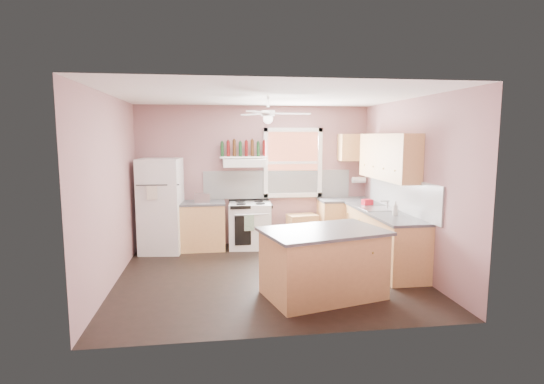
{
  "coord_description": "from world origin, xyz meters",
  "views": [
    {
      "loc": [
        -0.82,
        -6.22,
        2.13
      ],
      "look_at": [
        0.1,
        0.3,
        1.25
      ],
      "focal_mm": 28.0,
      "sensor_mm": 36.0,
      "label": 1
    }
  ],
  "objects": [
    {
      "name": "cart",
      "position": [
        0.9,
        1.75,
        0.28
      ],
      "size": [
        0.61,
        0.46,
        0.56
      ],
      "primitive_type": "cube",
      "rotation": [
        0.0,
        0.0,
        0.17
      ],
      "color": "tan",
      "rests_on": "floor"
    },
    {
      "name": "stove",
      "position": [
        -0.12,
        1.7,
        0.43
      ],
      "size": [
        0.84,
        0.71,
        0.86
      ],
      "primitive_type": "cube",
      "rotation": [
        0.0,
        0.0,
        -0.09
      ],
      "color": "white",
      "rests_on": "floor"
    },
    {
      "name": "upper_cabinet_right",
      "position": [
        2.08,
        0.5,
        1.78
      ],
      "size": [
        0.33,
        1.8,
        0.76
      ],
      "primitive_type": "cube",
      "color": "tan",
      "rests_on": "wall_right"
    },
    {
      "name": "toaster",
      "position": [
        -1.02,
        1.57,
        0.99
      ],
      "size": [
        0.29,
        0.18,
        0.18
      ],
      "primitive_type": "cube",
      "rotation": [
        0.0,
        0.0,
        0.07
      ],
      "color": "silver",
      "rests_on": "counter_left"
    },
    {
      "name": "island_top",
      "position": [
        0.61,
        -0.92,
        0.88
      ],
      "size": [
        1.77,
        1.37,
        0.04
      ],
      "primitive_type": "cube",
      "rotation": [
        0.0,
        0.0,
        0.25
      ],
      "color": "#454548",
      "rests_on": "island"
    },
    {
      "name": "upper_cabinet_corner",
      "position": [
        1.95,
        1.83,
        1.9
      ],
      "size": [
        0.6,
        0.33,
        0.52
      ],
      "primitive_type": "cube",
      "color": "tan",
      "rests_on": "wall_back"
    },
    {
      "name": "wall_left",
      "position": [
        -2.27,
        0.0,
        1.35
      ],
      "size": [
        0.05,
        4.0,
        2.7
      ],
      "primitive_type": "cube",
      "color": "#906465",
      "rests_on": "ground"
    },
    {
      "name": "counter_corner",
      "position": [
        1.75,
        1.7,
        0.88
      ],
      "size": [
        1.02,
        0.62,
        0.04
      ],
      "primitive_type": "cube",
      "color": "#454548",
      "rests_on": "base_cabinet_corner"
    },
    {
      "name": "base_cabinet_right",
      "position": [
        1.95,
        0.3,
        0.43
      ],
      "size": [
        0.6,
        2.2,
        0.86
      ],
      "primitive_type": "cube",
      "color": "tan",
      "rests_on": "floor"
    },
    {
      "name": "backsplash_back",
      "position": [
        0.45,
        1.99,
        1.18
      ],
      "size": [
        2.9,
        0.03,
        0.55
      ],
      "primitive_type": "cube",
      "color": "white",
      "rests_on": "wall_back"
    },
    {
      "name": "counter_left",
      "position": [
        -1.06,
        1.7,
        0.88
      ],
      "size": [
        0.92,
        0.62,
        0.04
      ],
      "primitive_type": "cube",
      "color": "#454548",
      "rests_on": "base_cabinet_left"
    },
    {
      "name": "sink",
      "position": [
        1.94,
        0.5,
        0.9
      ],
      "size": [
        0.55,
        0.45,
        0.03
      ],
      "primitive_type": "cube",
      "color": "silver",
      "rests_on": "counter_right"
    },
    {
      "name": "bottle_shelf",
      "position": [
        -0.23,
        1.87,
        1.72
      ],
      "size": [
        0.9,
        0.26,
        0.03
      ],
      "primitive_type": "cube",
      "color": "white",
      "rests_on": "range_hood"
    },
    {
      "name": "backsplash_right",
      "position": [
        2.23,
        0.3,
        1.18
      ],
      "size": [
        0.03,
        2.6,
        0.55
      ],
      "primitive_type": "cube",
      "color": "white",
      "rests_on": "wall_right"
    },
    {
      "name": "paper_towel",
      "position": [
        2.07,
        1.86,
        1.25
      ],
      "size": [
        0.26,
        0.12,
        0.12
      ],
      "primitive_type": "cylinder",
      "rotation": [
        0.0,
        1.57,
        0.0
      ],
      "color": "white",
      "rests_on": "wall_back"
    },
    {
      "name": "window_view",
      "position": [
        0.75,
        1.98,
        1.6
      ],
      "size": [
        1.0,
        0.02,
        1.2
      ],
      "primitive_type": "cube",
      "color": "brown",
      "rests_on": "wall_back"
    },
    {
      "name": "counter_right",
      "position": [
        1.94,
        0.3,
        0.88
      ],
      "size": [
        0.62,
        2.22,
        0.04
      ],
      "primitive_type": "cube",
      "color": "#454548",
      "rests_on": "base_cabinet_right"
    },
    {
      "name": "refrigerator",
      "position": [
        -1.76,
        1.62,
        0.86
      ],
      "size": [
        0.8,
        0.78,
        1.72
      ],
      "primitive_type": "cube",
      "rotation": [
        0.0,
        0.0,
        -0.11
      ],
      "color": "white",
      "rests_on": "floor"
    },
    {
      "name": "base_cabinet_corner",
      "position": [
        1.75,
        1.7,
        0.43
      ],
      "size": [
        1.0,
        0.6,
        0.86
      ],
      "primitive_type": "cube",
      "color": "tan",
      "rests_on": "floor"
    },
    {
      "name": "window_frame",
      "position": [
        0.75,
        1.96,
        1.6
      ],
      "size": [
        1.16,
        0.07,
        1.36
      ],
      "primitive_type": "cube",
      "color": "white",
      "rests_on": "wall_back"
    },
    {
      "name": "wall_right",
      "position": [
        2.27,
        0.0,
        1.35
      ],
      "size": [
        0.05,
        4.0,
        2.7
      ],
      "primitive_type": "cube",
      "color": "#906465",
      "rests_on": "ground"
    },
    {
      "name": "faucet",
      "position": [
        2.1,
        0.5,
        0.97
      ],
      "size": [
        0.03,
        0.03,
        0.14
      ],
      "primitive_type": "cylinder",
      "color": "silver",
      "rests_on": "sink"
    },
    {
      "name": "base_cabinet_left",
      "position": [
        -1.06,
        1.7,
        0.43
      ],
      "size": [
        0.9,
        0.6,
        0.86
      ],
      "primitive_type": "cube",
      "color": "tan",
      "rests_on": "floor"
    },
    {
      "name": "range_hood",
      "position": [
        -0.23,
        1.75,
        1.62
      ],
      "size": [
        0.78,
        0.5,
        0.14
      ],
      "primitive_type": "cube",
      "color": "white",
      "rests_on": "wall_back"
    },
    {
      "name": "ceiling_fan_hub",
      "position": [
        0.0,
        0.0,
        2.45
      ],
      "size": [
        0.2,
        0.2,
        0.08
      ],
      "primitive_type": "cylinder",
      "color": "white",
      "rests_on": "ceiling"
    },
    {
      "name": "ceiling",
      "position": [
        0.0,
        0.0,
        2.7
      ],
      "size": [
        4.5,
        4.5,
        0.0
      ],
      "primitive_type": "plane",
      "color": "white",
      "rests_on": "ground"
    },
    {
      "name": "island",
      "position": [
        0.61,
        -0.92,
        0.43
      ],
      "size": [
        1.66,
        1.27,
        0.86
      ],
      "primitive_type": "cube",
      "rotation": [
        0.0,
        0.0,
        0.25
      ],
      "color": "tan",
      "rests_on": "floor"
    },
    {
      "name": "wall_back",
      "position": [
        0.0,
        2.02,
        1.35
      ],
      "size": [
        4.5,
        0.05,
        2.7
      ],
      "primitive_type": "cube",
      "color": "#906465",
      "rests_on": "ground"
    },
    {
      "name": "wine_bottles",
      "position": [
        -0.23,
        1.87,
        1.88
      ],
      "size": [
        0.86,
        0.06,
        0.31
      ],
      "color": "#143819",
      "rests_on": "bottle_shelf"
    },
    {
      "name": "floor",
      "position": [
        0.0,
        0.0,
        0.0
      ],
      "size": [
        4.5,
        4.5,
        0.0
      ],
      "primitive_type": "plane",
      "color": "black",
      "rests_on": "ground"
    },
    {
      "name": "soap_bottle",
      "position": [
        1.96,
        -0.1,
        1.01
      ],
      "size": [
        0.12,
        0.12,
        0.22
      ],
      "primitive_type": "imported",
      "rotation": [
        0.0,
        0.0,
        2.31
      ],
      "color": "silver",
      "rests_on": "counter_right"
    },
    {
      "name": "red_caddy",
      "position": [
        1.91,
        0.93,
        0.95
      ],
      "size": [
        0.2,
        0.16,
        0.1
      ],
      "primitive_type": "cube",
      "rotation": [
        0.0,
        0.0,
        0.24
      ],
      "color": "#B70F1D",
      "rests_on": "counter_right"
    }
  ]
}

